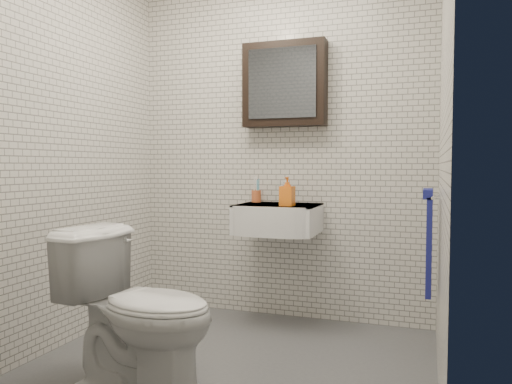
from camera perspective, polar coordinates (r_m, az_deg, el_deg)
ground at (r=2.96m, az=-3.02°, el=-19.06°), size 2.20×2.00×0.01m
room_shell at (r=2.77m, az=-3.10°, el=10.24°), size 2.22×2.02×2.51m
washbasin at (r=3.44m, az=2.35°, el=-3.03°), size 0.55×0.50×0.20m
faucet at (r=3.62m, az=3.26°, el=-0.17°), size 0.06×0.20×0.15m
mirror_cabinet at (r=3.65m, az=3.28°, el=12.17°), size 0.60×0.15×0.60m
towel_rail at (r=2.92m, az=19.16°, el=-4.90°), size 0.09×0.30×0.58m
toothbrush_cup at (r=3.68m, az=0.03°, el=-0.41°), size 0.09×0.09×0.19m
soap_bottle at (r=3.32m, az=3.59°, el=0.06°), size 0.09×0.10×0.20m
toilet at (r=2.61m, az=-13.12°, el=-13.01°), size 0.83×0.54×0.80m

